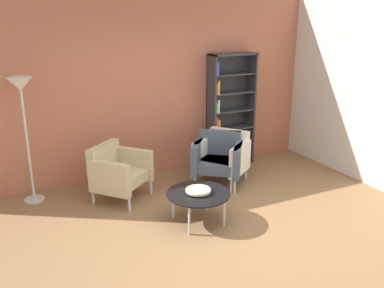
# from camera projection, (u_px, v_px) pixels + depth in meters

# --- Properties ---
(ground_plane) EXTENTS (8.32, 8.32, 0.00)m
(ground_plane) POSITION_uv_depth(u_px,v_px,m) (226.00, 241.00, 4.82)
(ground_plane) COLOR olive
(brick_back_panel) EXTENTS (6.40, 0.12, 2.90)m
(brick_back_panel) POSITION_uv_depth(u_px,v_px,m) (149.00, 85.00, 6.49)
(brick_back_panel) COLOR #B2664C
(brick_back_panel) RESTS_ON ground_plane
(plaster_right_partition) EXTENTS (0.12, 5.20, 2.90)m
(plaster_right_partition) POSITION_uv_depth(u_px,v_px,m) (376.00, 90.00, 6.08)
(plaster_right_partition) COLOR silver
(plaster_right_partition) RESTS_ON ground_plane
(bookshelf_tall) EXTENTS (0.80, 0.30, 1.90)m
(bookshelf_tall) POSITION_uv_depth(u_px,v_px,m) (228.00, 111.00, 7.03)
(bookshelf_tall) COLOR #333338
(bookshelf_tall) RESTS_ON ground_plane
(coffee_table_low) EXTENTS (0.80, 0.80, 0.40)m
(coffee_table_low) POSITION_uv_depth(u_px,v_px,m) (198.00, 195.00, 5.16)
(coffee_table_low) COLOR black
(coffee_table_low) RESTS_ON ground_plane
(decorative_bowl) EXTENTS (0.32, 0.32, 0.05)m
(decorative_bowl) POSITION_uv_depth(u_px,v_px,m) (198.00, 190.00, 5.14)
(decorative_bowl) COLOR beige
(decorative_bowl) RESTS_ON coffee_table_low
(armchair_spare_guest) EXTENTS (0.95, 0.94, 0.78)m
(armchair_spare_guest) POSITION_uv_depth(u_px,v_px,m) (118.00, 171.00, 5.81)
(armchair_spare_guest) COLOR #C6B289
(armchair_spare_guest) RESTS_ON ground_plane
(armchair_corner_red) EXTENTS (0.95, 0.94, 0.78)m
(armchair_corner_red) POSITION_uv_depth(u_px,v_px,m) (218.00, 158.00, 6.34)
(armchair_corner_red) COLOR #4C566B
(armchair_corner_red) RESTS_ON ground_plane
(armchair_by_bookshelf) EXTENTS (0.93, 0.95, 0.78)m
(armchair_by_bookshelf) POSITION_uv_depth(u_px,v_px,m) (223.00, 156.00, 6.43)
(armchair_by_bookshelf) COLOR white
(armchair_by_bookshelf) RESTS_ON ground_plane
(floor_lamp_torchiere) EXTENTS (0.32, 0.32, 1.74)m
(floor_lamp_torchiere) POSITION_uv_depth(u_px,v_px,m) (22.00, 100.00, 5.42)
(floor_lamp_torchiere) COLOR silver
(floor_lamp_torchiere) RESTS_ON ground_plane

